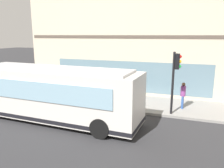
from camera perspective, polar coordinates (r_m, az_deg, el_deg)
ground at (r=12.55m, az=-4.33°, el=-10.40°), size 120.00×120.00×0.00m
sidewalk_curb at (r=16.53m, az=2.16°, el=-4.43°), size 3.90×40.00×0.15m
building_corner at (r=21.13m, az=6.91°, el=10.64°), size 7.14×17.86×8.51m
city_bus_nearside at (r=13.21m, az=-14.53°, el=-2.49°), size 2.87×10.12×3.07m
traffic_light_near_corner at (r=13.68m, az=15.74°, el=3.09°), size 0.32×0.49×3.73m
pedestrian_near_building_entrance at (r=15.25m, az=17.45°, el=-2.32°), size 0.32×0.32×1.71m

